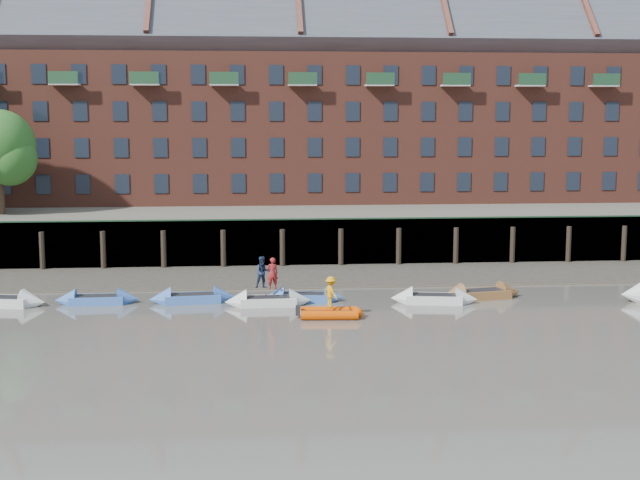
{
  "coord_description": "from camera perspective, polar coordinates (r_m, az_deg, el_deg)",
  "views": [
    {
      "loc": [
        -4.43,
        -38.1,
        10.17
      ],
      "look_at": [
        -0.25,
        12.0,
        3.2
      ],
      "focal_mm": 50.0,
      "sensor_mm": 36.0,
      "label": 1
    }
  ],
  "objects": [
    {
      "name": "ground",
      "position": [
        39.68,
        1.81,
        -6.96
      ],
      "size": [
        220.0,
        220.0,
        0.0
      ],
      "primitive_type": "plane",
      "color": "#615C54",
      "rests_on": "ground"
    },
    {
      "name": "mud_band",
      "position": [
        53.86,
        0.03,
        -2.99
      ],
      "size": [
        110.0,
        1.6,
        0.1
      ],
      "primitive_type": "cube",
      "color": "#4C4336",
      "rests_on": "ground"
    },
    {
      "name": "rowboat_3",
      "position": [
        48.53,
        -3.34,
        -3.93
      ],
      "size": [
        4.74,
        1.52,
        1.36
      ],
      "rotation": [
        0.0,
        0.0,
        0.03
      ],
      "color": "silver",
      "rests_on": "ground"
    },
    {
      "name": "rowboat_2",
      "position": [
        49.72,
        -8.16,
        -3.7
      ],
      "size": [
        4.85,
        1.85,
        1.37
      ],
      "rotation": [
        0.0,
        0.0,
        0.1
      ],
      "color": "#3D69BC",
      "rests_on": "ground"
    },
    {
      "name": "rowboat_5",
      "position": [
        49.47,
        7.3,
        -3.75
      ],
      "size": [
        4.92,
        2.17,
        1.38
      ],
      "rotation": [
        0.0,
        0.0,
        -0.17
      ],
      "color": "silver",
      "rests_on": "ground"
    },
    {
      "name": "foreshore",
      "position": [
        57.19,
        -0.25,
        -2.35
      ],
      "size": [
        110.0,
        8.0,
        0.5
      ],
      "primitive_type": "cube",
      "color": "#3D382F",
      "rests_on": "ground"
    },
    {
      "name": "bank_terrace",
      "position": [
        74.73,
        -1.34,
        1.3
      ],
      "size": [
        110.0,
        28.0,
        3.2
      ],
      "primitive_type": "cube",
      "color": "#5E594D",
      "rests_on": "ground"
    },
    {
      "name": "river_wall",
      "position": [
        61.25,
        -0.58,
        -0.16
      ],
      "size": [
        110.0,
        1.23,
        3.3
      ],
      "color": "#2D2A26",
      "rests_on": "ground"
    },
    {
      "name": "rib_tender",
      "position": [
        45.56,
        0.77,
        -4.7
      ],
      "size": [
        3.21,
        1.67,
        0.55
      ],
      "rotation": [
        0.0,
        0.0,
        -0.06
      ],
      "color": "#E14702",
      "rests_on": "ground"
    },
    {
      "name": "apartment_terrace",
      "position": [
        75.27,
        -1.42,
        9.91
      ],
      "size": [
        80.6,
        15.56,
        20.98
      ],
      "color": "brown",
      "rests_on": "bank_terrace"
    },
    {
      "name": "rowboat_1",
      "position": [
        50.39,
        -14.08,
        -3.72
      ],
      "size": [
        4.56,
        1.45,
        1.31
      ],
      "rotation": [
        0.0,
        0.0,
        0.03
      ],
      "color": "#3D69BC",
      "rests_on": "ground"
    },
    {
      "name": "person_rower_a",
      "position": [
        48.21,
        -3.07,
        -2.14
      ],
      "size": [
        0.7,
        0.53,
        1.73
      ],
      "primitive_type": "imported",
      "rotation": [
        0.0,
        0.0,
        3.34
      ],
      "color": "maroon",
      "rests_on": "rowboat_3"
    },
    {
      "name": "rowboat_4",
      "position": [
        49.55,
        -1.03,
        -3.68
      ],
      "size": [
        4.53,
        1.71,
        1.29
      ],
      "rotation": [
        0.0,
        0.0,
        -0.1
      ],
      "color": "#3D69BC",
      "rests_on": "ground"
    },
    {
      "name": "rowboat_6",
      "position": [
        51.13,
        10.28,
        -3.42
      ],
      "size": [
        5.05,
        2.37,
        1.41
      ],
      "rotation": [
        0.0,
        0.0,
        0.21
      ],
      "color": "brown",
      "rests_on": "ground"
    },
    {
      "name": "person_rib_crew",
      "position": [
        45.35,
        0.71,
        -3.36
      ],
      "size": [
        0.97,
        1.2,
        1.61
      ],
      "primitive_type": "imported",
      "rotation": [
        0.0,
        0.0,
        1.99
      ],
      "color": "orange",
      "rests_on": "rib_tender"
    },
    {
      "name": "person_rower_b",
      "position": [
        48.44,
        -3.68,
        -2.08
      ],
      "size": [
        0.98,
        0.83,
        1.76
      ],
      "primitive_type": "imported",
      "rotation": [
        0.0,
        0.0,
        0.22
      ],
      "color": "#19233F",
      "rests_on": "rowboat_3"
    },
    {
      "name": "rowboat_0",
      "position": [
        51.34,
        -19.78,
        -3.71
      ],
      "size": [
        5.16,
        2.31,
        1.45
      ],
      "rotation": [
        0.0,
        0.0,
        -0.18
      ],
      "color": "silver",
      "rests_on": "ground"
    }
  ]
}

